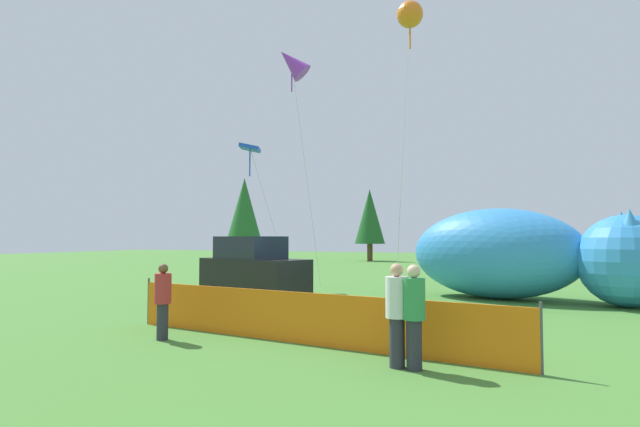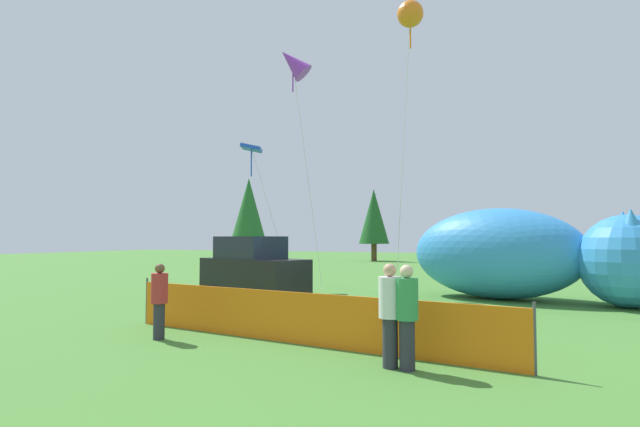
{
  "view_description": "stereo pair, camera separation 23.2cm",
  "coord_description": "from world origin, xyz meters",
  "px_view_note": "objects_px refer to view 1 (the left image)",
  "views": [
    {
      "loc": [
        5.8,
        -13.32,
        2.21
      ],
      "look_at": [
        -0.97,
        3.14,
        3.08
      ],
      "focal_mm": 28.0,
      "sensor_mm": 36.0,
      "label": 1
    },
    {
      "loc": [
        6.02,
        -13.23,
        2.21
      ],
      "look_at": [
        -0.97,
        3.14,
        3.08
      ],
      "focal_mm": 28.0,
      "sensor_mm": 36.0,
      "label": 2
    }
  ],
  "objects_px": {
    "spectator_in_red_shirt": "(163,298)",
    "kite_orange_flower": "(410,15)",
    "kite_blue_box": "(250,150)",
    "kite_purple_delta": "(292,63)",
    "parked_car": "(253,271)",
    "folding_chair": "(393,310)",
    "spectator_in_black_shirt": "(414,312)",
    "spectator_in_yellow_shirt": "(397,311)",
    "inflatable_cat": "(525,257)"
  },
  "relations": [
    {
      "from": "parked_car",
      "to": "inflatable_cat",
      "type": "distance_m",
      "value": 9.58
    },
    {
      "from": "kite_purple_delta",
      "to": "parked_car",
      "type": "bearing_deg",
      "value": -80.6
    },
    {
      "from": "spectator_in_yellow_shirt",
      "to": "kite_orange_flower",
      "type": "xyz_separation_m",
      "value": [
        -1.76,
        9.63,
        9.52
      ]
    },
    {
      "from": "inflatable_cat",
      "to": "spectator_in_red_shirt",
      "type": "relative_size",
      "value": 5.35
    },
    {
      "from": "folding_chair",
      "to": "spectator_in_black_shirt",
      "type": "bearing_deg",
      "value": 37.83
    },
    {
      "from": "parked_car",
      "to": "kite_purple_delta",
      "type": "bearing_deg",
      "value": 118.45
    },
    {
      "from": "parked_car",
      "to": "inflatable_cat",
      "type": "bearing_deg",
      "value": 45.25
    },
    {
      "from": "parked_car",
      "to": "spectator_in_yellow_shirt",
      "type": "height_order",
      "value": "parked_car"
    },
    {
      "from": "spectator_in_red_shirt",
      "to": "kite_orange_flower",
      "type": "xyz_separation_m",
      "value": [
        3.49,
        9.3,
        9.59
      ]
    },
    {
      "from": "spectator_in_black_shirt",
      "to": "kite_blue_box",
      "type": "distance_m",
      "value": 15.74
    },
    {
      "from": "spectator_in_black_shirt",
      "to": "inflatable_cat",
      "type": "bearing_deg",
      "value": 80.7
    },
    {
      "from": "kite_blue_box",
      "to": "spectator_in_black_shirt",
      "type": "bearing_deg",
      "value": -48.98
    },
    {
      "from": "spectator_in_yellow_shirt",
      "to": "kite_orange_flower",
      "type": "bearing_deg",
      "value": 100.39
    },
    {
      "from": "folding_chair",
      "to": "spectator_in_red_shirt",
      "type": "distance_m",
      "value": 5.21
    },
    {
      "from": "parked_car",
      "to": "folding_chair",
      "type": "height_order",
      "value": "parked_car"
    },
    {
      "from": "kite_purple_delta",
      "to": "spectator_in_yellow_shirt",
      "type": "bearing_deg",
      "value": -56.47
    },
    {
      "from": "spectator_in_yellow_shirt",
      "to": "spectator_in_black_shirt",
      "type": "bearing_deg",
      "value": -7.43
    },
    {
      "from": "inflatable_cat",
      "to": "kite_orange_flower",
      "type": "distance_m",
      "value": 9.8
    },
    {
      "from": "kite_blue_box",
      "to": "kite_purple_delta",
      "type": "distance_m",
      "value": 4.28
    },
    {
      "from": "kite_blue_box",
      "to": "kite_purple_delta",
      "type": "relative_size",
      "value": 0.6
    },
    {
      "from": "spectator_in_black_shirt",
      "to": "kite_purple_delta",
      "type": "distance_m",
      "value": 16.09
    },
    {
      "from": "spectator_in_yellow_shirt",
      "to": "spectator_in_red_shirt",
      "type": "distance_m",
      "value": 5.26
    },
    {
      "from": "spectator_in_red_shirt",
      "to": "spectator_in_black_shirt",
      "type": "bearing_deg",
      "value": -3.77
    },
    {
      "from": "folding_chair",
      "to": "inflatable_cat",
      "type": "distance_m",
      "value": 8.15
    },
    {
      "from": "kite_purple_delta",
      "to": "kite_blue_box",
      "type": "bearing_deg",
      "value": 175.54
    },
    {
      "from": "parked_car",
      "to": "inflatable_cat",
      "type": "relative_size",
      "value": 0.48
    },
    {
      "from": "kite_orange_flower",
      "to": "kite_purple_delta",
      "type": "relative_size",
      "value": 1.03
    },
    {
      "from": "spectator_in_black_shirt",
      "to": "kite_blue_box",
      "type": "xyz_separation_m",
      "value": [
        -9.75,
        11.2,
        5.23
      ]
    },
    {
      "from": "folding_chair",
      "to": "kite_orange_flower",
      "type": "bearing_deg",
      "value": -154.5
    },
    {
      "from": "parked_car",
      "to": "kite_orange_flower",
      "type": "bearing_deg",
      "value": 52.96
    },
    {
      "from": "inflatable_cat",
      "to": "kite_purple_delta",
      "type": "xyz_separation_m",
      "value": [
        -9.34,
        0.35,
        8.36
      ]
    },
    {
      "from": "spectator_in_black_shirt",
      "to": "kite_orange_flower",
      "type": "xyz_separation_m",
      "value": [
        -2.07,
        9.67,
        9.53
      ]
    },
    {
      "from": "spectator_in_red_shirt",
      "to": "kite_blue_box",
      "type": "height_order",
      "value": "kite_blue_box"
    },
    {
      "from": "spectator_in_black_shirt",
      "to": "spectator_in_yellow_shirt",
      "type": "bearing_deg",
      "value": 172.57
    },
    {
      "from": "parked_car",
      "to": "folding_chair",
      "type": "distance_m",
      "value": 6.6
    },
    {
      "from": "spectator_in_red_shirt",
      "to": "folding_chair",
      "type": "bearing_deg",
      "value": 32.21
    },
    {
      "from": "parked_car",
      "to": "folding_chair",
      "type": "bearing_deg",
      "value": -11.35
    },
    {
      "from": "kite_purple_delta",
      "to": "kite_orange_flower",
      "type": "bearing_deg",
      "value": -13.91
    },
    {
      "from": "kite_blue_box",
      "to": "spectator_in_red_shirt",
      "type": "bearing_deg",
      "value": -68.86
    },
    {
      "from": "parked_car",
      "to": "spectator_in_red_shirt",
      "type": "bearing_deg",
      "value": -59.13
    },
    {
      "from": "spectator_in_red_shirt",
      "to": "kite_blue_box",
      "type": "relative_size",
      "value": 0.25
    },
    {
      "from": "folding_chair",
      "to": "kite_orange_flower",
      "type": "xyz_separation_m",
      "value": [
        -0.91,
        6.53,
        9.96
      ]
    },
    {
      "from": "folding_chair",
      "to": "kite_purple_delta",
      "type": "distance_m",
      "value": 13.83
    },
    {
      "from": "spectator_in_black_shirt",
      "to": "spectator_in_red_shirt",
      "type": "xyz_separation_m",
      "value": [
        -5.55,
        0.37,
        -0.06
      ]
    },
    {
      "from": "kite_purple_delta",
      "to": "folding_chair",
      "type": "bearing_deg",
      "value": -50.85
    },
    {
      "from": "kite_orange_flower",
      "to": "kite_purple_delta",
      "type": "xyz_separation_m",
      "value": [
        -5.52,
        1.37,
        -0.61
      ]
    },
    {
      "from": "spectator_in_black_shirt",
      "to": "spectator_in_red_shirt",
      "type": "distance_m",
      "value": 5.57
    },
    {
      "from": "spectator_in_red_shirt",
      "to": "kite_orange_flower",
      "type": "bearing_deg",
      "value": 69.44
    },
    {
      "from": "parked_car",
      "to": "kite_blue_box",
      "type": "height_order",
      "value": "kite_blue_box"
    },
    {
      "from": "inflatable_cat",
      "to": "kite_blue_box",
      "type": "xyz_separation_m",
      "value": [
        -11.5,
        0.51,
        4.67
      ]
    }
  ]
}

